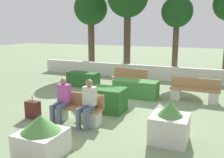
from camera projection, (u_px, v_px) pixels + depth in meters
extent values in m
plane|color=gray|center=(108.00, 105.00, 9.28)|extent=(60.00, 60.00, 0.00)
cube|color=beige|center=(147.00, 72.00, 14.03)|extent=(13.55, 0.30, 0.77)
cube|color=#A37A4C|center=(76.00, 108.00, 7.51)|extent=(1.64, 0.44, 0.05)
cube|color=#A37A4C|center=(80.00, 99.00, 7.68)|extent=(1.64, 0.04, 0.40)
cube|color=beige|center=(60.00, 113.00, 7.78)|extent=(0.36, 0.40, 0.43)
cube|color=beige|center=(94.00, 118.00, 7.32)|extent=(0.36, 0.40, 0.43)
cube|color=#A37A4C|center=(195.00, 90.00, 9.72)|extent=(1.88, 0.44, 0.05)
cube|color=#A37A4C|center=(195.00, 83.00, 9.89)|extent=(1.88, 0.04, 0.40)
cube|color=beige|center=(176.00, 94.00, 10.04)|extent=(0.36, 0.40, 0.43)
cube|color=beige|center=(214.00, 98.00, 9.49)|extent=(0.36, 0.40, 0.43)
cube|color=#A37A4C|center=(129.00, 78.00, 12.00)|extent=(1.70, 0.44, 0.05)
cube|color=#A37A4C|center=(131.00, 73.00, 12.17)|extent=(1.70, 0.04, 0.40)
cube|color=beige|center=(117.00, 82.00, 12.29)|extent=(0.36, 0.40, 0.43)
cube|color=beige|center=(141.00, 84.00, 11.80)|extent=(0.36, 0.40, 0.43)
cube|color=#515B70|center=(83.00, 109.00, 7.16)|extent=(0.14, 0.46, 0.13)
cube|color=#515B70|center=(89.00, 110.00, 7.08)|extent=(0.14, 0.46, 0.13)
cube|color=#515B70|center=(78.00, 119.00, 7.01)|extent=(0.11, 0.11, 0.61)
cube|color=#515B70|center=(86.00, 120.00, 6.91)|extent=(0.11, 0.11, 0.61)
cube|color=beige|center=(90.00, 96.00, 7.27)|extent=(0.38, 0.22, 0.54)
sphere|color=#936B4C|center=(89.00, 83.00, 7.17)|extent=(0.22, 0.22, 0.22)
cube|color=#515B70|center=(57.00, 105.00, 7.50)|extent=(0.14, 0.46, 0.13)
cube|color=#515B70|center=(63.00, 106.00, 7.42)|extent=(0.14, 0.46, 0.13)
cube|color=#515B70|center=(52.00, 115.00, 7.35)|extent=(0.11, 0.11, 0.61)
cube|color=#515B70|center=(59.00, 116.00, 7.26)|extent=(0.11, 0.11, 0.61)
cube|color=#B74C9E|center=(64.00, 93.00, 7.61)|extent=(0.38, 0.22, 0.54)
sphere|color=#936B4C|center=(63.00, 81.00, 7.52)|extent=(0.19, 0.19, 0.19)
cube|color=#286028|center=(83.00, 79.00, 12.30)|extent=(1.53, 0.72, 0.68)
cube|color=#286028|center=(106.00, 99.00, 8.58)|extent=(1.26, 0.87, 0.81)
cube|color=#3D7A38|center=(136.00, 89.00, 10.30)|extent=(1.81, 0.75, 0.71)
cube|color=beige|center=(42.00, 144.00, 5.56)|extent=(0.95, 0.95, 0.59)
cone|color=#569347|center=(41.00, 123.00, 5.46)|extent=(0.88, 0.88, 0.38)
cube|color=beige|center=(169.00, 128.00, 6.27)|extent=(0.92, 0.92, 0.68)
cone|color=#569347|center=(170.00, 108.00, 6.16)|extent=(0.63, 0.63, 0.38)
cube|color=#471E19|center=(33.00, 110.00, 7.92)|extent=(0.45, 0.26, 0.55)
cylinder|color=#333338|center=(32.00, 98.00, 7.85)|extent=(0.02, 0.02, 0.20)
cylinder|color=#473828|center=(91.00, 45.00, 16.59)|extent=(0.42, 0.42, 3.48)
sphere|color=#194219|center=(91.00, 8.00, 16.12)|extent=(2.16, 2.16, 2.16)
cylinder|color=#473828|center=(127.00, 42.00, 15.08)|extent=(0.42, 0.42, 3.97)
cylinder|color=#473828|center=(175.00, 49.00, 14.33)|extent=(0.33, 0.33, 3.24)
sphere|color=#194219|center=(177.00, 12.00, 13.91)|extent=(1.75, 1.75, 1.75)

